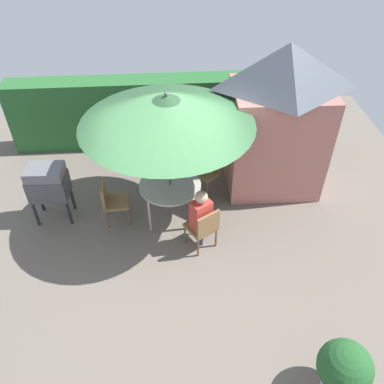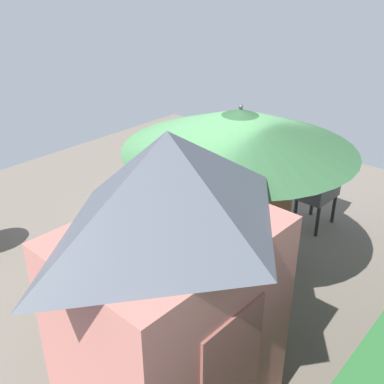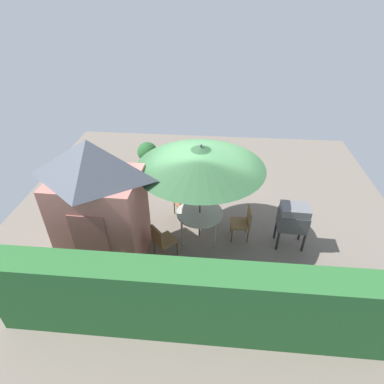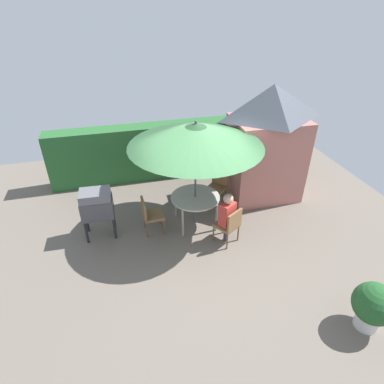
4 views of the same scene
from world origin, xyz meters
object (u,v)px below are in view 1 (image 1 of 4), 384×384
object	(u,v)px
patio_umbrella	(167,110)
chair_toward_hedge	(112,199)
patio_table	(170,187)
chair_far_side	(209,168)
garden_shed	(279,120)
chair_near_shed	(204,227)
bbq_grill	(48,183)
person_in_red	(201,213)
potted_plant_by_shed	(344,369)

from	to	relation	value
patio_umbrella	chair_toward_hedge	size ratio (longest dim) A/B	3.26
patio_table	patio_umbrella	bearing A→B (deg)	0.00
chair_far_side	patio_table	bearing A→B (deg)	-136.37
garden_shed	chair_toward_hedge	bearing A→B (deg)	-164.34
chair_near_shed	chair_far_side	world-z (taller)	same
bbq_grill	patio_table	bearing A→B (deg)	-2.96
chair_near_shed	bbq_grill	bearing A→B (deg)	160.18
garden_shed	person_in_red	xyz separation A→B (m)	(-1.65, -1.68, -0.77)
garden_shed	patio_table	xyz separation A→B (m)	(-2.15, -0.86, -0.85)
chair_far_side	person_in_red	bearing A→B (deg)	-101.41
patio_umbrella	chair_near_shed	world-z (taller)	patio_umbrella
chair_near_shed	chair_far_side	distance (m)	1.70
garden_shed	chair_near_shed	size ratio (longest dim) A/B	3.39
chair_near_shed	potted_plant_by_shed	bearing A→B (deg)	-59.77
patio_umbrella	chair_near_shed	size ratio (longest dim) A/B	3.26
patio_table	bbq_grill	bearing A→B (deg)	177.04
patio_table	patio_umbrella	xyz separation A→B (m)	(0.00, 0.00, 1.62)
person_in_red	chair_toward_hedge	bearing A→B (deg)	154.65
potted_plant_by_shed	chair_toward_hedge	bearing A→B (deg)	132.63
patio_table	potted_plant_by_shed	world-z (taller)	potted_plant_by_shed
garden_shed	bbq_grill	size ratio (longest dim) A/B	2.54
garden_shed	patio_table	bearing A→B (deg)	-158.20
chair_near_shed	chair_toward_hedge	bearing A→B (deg)	153.21
chair_near_shed	person_in_red	size ratio (longest dim) A/B	0.71
chair_toward_hedge	person_in_red	distance (m)	1.81
patio_table	chair_near_shed	world-z (taller)	chair_near_shed
potted_plant_by_shed	person_in_red	xyz separation A→B (m)	(-1.58, 2.70, 0.26)
chair_far_side	chair_toward_hedge	bearing A→B (deg)	-156.50
garden_shed	patio_umbrella	xyz separation A→B (m)	(-2.15, -0.86, 0.77)
garden_shed	person_in_red	distance (m)	2.48
patio_umbrella	chair_toward_hedge	xyz separation A→B (m)	(-1.11, -0.05, -1.81)
bbq_grill	chair_toward_hedge	xyz separation A→B (m)	(1.14, -0.17, -0.33)
chair_near_shed	person_in_red	xyz separation A→B (m)	(-0.04, 0.07, 0.26)
patio_table	potted_plant_by_shed	distance (m)	4.09
patio_table	chair_near_shed	distance (m)	1.06
person_in_red	patio_table	bearing A→B (deg)	121.55
potted_plant_by_shed	garden_shed	bearing A→B (deg)	89.03
chair_far_side	potted_plant_by_shed	world-z (taller)	potted_plant_by_shed
garden_shed	patio_umbrella	distance (m)	2.44
bbq_grill	chair_far_side	size ratio (longest dim) A/B	1.33
bbq_grill	chair_near_shed	world-z (taller)	bbq_grill
chair_toward_hedge	person_in_red	xyz separation A→B (m)	(1.61, -0.76, 0.26)
garden_shed	chair_toward_hedge	xyz separation A→B (m)	(-3.26, -0.92, -1.04)
patio_umbrella	garden_shed	bearing A→B (deg)	21.80
chair_far_side	person_in_red	distance (m)	1.66
bbq_grill	person_in_red	bearing A→B (deg)	-18.77
patio_umbrella	bbq_grill	xyz separation A→B (m)	(-2.25, 0.12, -1.48)
patio_table	patio_umbrella	distance (m)	1.62
patio_umbrella	bbq_grill	bearing A→B (deg)	177.04
patio_table	bbq_grill	distance (m)	2.26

